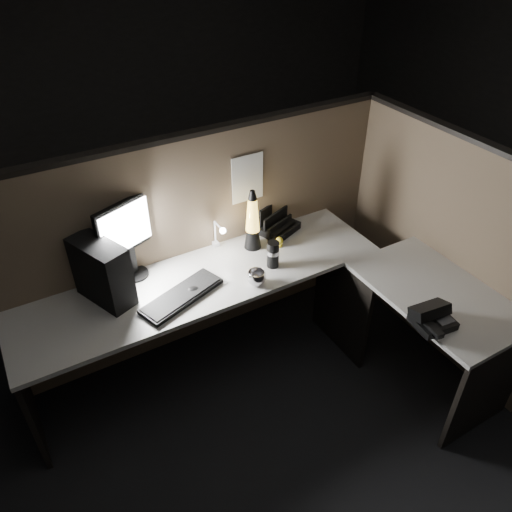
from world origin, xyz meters
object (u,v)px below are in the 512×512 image
pc_tower (102,272)px  keyboard (182,296)px  monitor (127,232)px  lava_lamp (253,224)px  desk_phone (431,317)px

pc_tower → keyboard: (0.37, -0.22, -0.18)m
monitor → lava_lamp: size_ratio=1.20×
keyboard → desk_phone: size_ratio=2.22×
keyboard → desk_phone: desk_phone is taller
lava_lamp → monitor: bearing=171.7°
monitor → lava_lamp: 0.80m
monitor → desk_phone: size_ratio=2.18×
pc_tower → lava_lamp: 0.98m
pc_tower → keyboard: pc_tower is taller
monitor → keyboard: monitor is taller
pc_tower → keyboard: 0.47m
keyboard → pc_tower: bearing=130.6°
keyboard → lava_lamp: (0.61, 0.24, 0.16)m
pc_tower → desk_phone: bearing=-58.8°
pc_tower → lava_lamp: bearing=-20.5°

